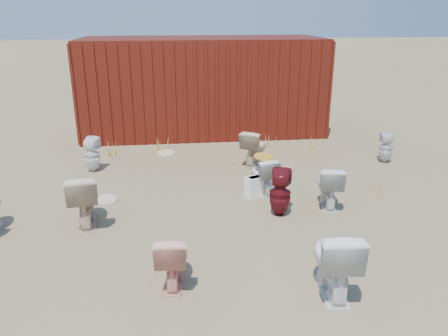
{
  "coord_description": "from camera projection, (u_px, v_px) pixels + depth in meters",
  "views": [
    {
      "loc": [
        -0.82,
        -6.16,
        2.97
      ],
      "look_at": [
        0.0,
        0.6,
        0.55
      ],
      "focal_mm": 35.0,
      "sensor_mm": 36.0,
      "label": 1
    }
  ],
  "objects": [
    {
      "name": "weed_clump_c",
      "position": [
        312.0,
        145.0,
        9.91
      ],
      "size": [
        0.36,
        0.36,
        0.31
      ],
      "primitive_type": "cone",
      "color": "#9E953F",
      "rests_on": "ground"
    },
    {
      "name": "toilet_back_beige_left",
      "position": [
        84.0,
        199.0,
        6.39
      ],
      "size": [
        0.55,
        0.85,
        0.81
      ],
      "primitive_type": "imported",
      "rotation": [
        0.0,
        0.0,
        3.28
      ],
      "color": "beige",
      "rests_on": "ground"
    },
    {
      "name": "toilet_front_c",
      "position": [
        329.0,
        186.0,
        7.01
      ],
      "size": [
        0.52,
        0.75,
        0.7
      ],
      "primitive_type": "imported",
      "rotation": [
        0.0,
        0.0,
        2.95
      ],
      "color": "silver",
      "rests_on": "ground"
    },
    {
      "name": "toilet_back_e",
      "position": [
        386.0,
        148.0,
        9.12
      ],
      "size": [
        0.35,
        0.36,
        0.63
      ],
      "primitive_type": "imported",
      "rotation": [
        0.0,
        0.0,
        2.86
      ],
      "color": "silver",
      "rests_on": "ground"
    },
    {
      "name": "weed_clump_b",
      "position": [
        241.0,
        160.0,
        8.99
      ],
      "size": [
        0.32,
        0.32,
        0.25
      ],
      "primitive_type": "cone",
      "color": "#9E953F",
      "rests_on": "ground"
    },
    {
      "name": "toilet_front_pink",
      "position": [
        172.0,
        258.0,
        4.98
      ],
      "size": [
        0.43,
        0.68,
        0.66
      ],
      "primitive_type": "imported",
      "rotation": [
        0.0,
        0.0,
        3.05
      ],
      "color": "#F8A58F",
      "rests_on": "ground"
    },
    {
      "name": "weed_clump_e",
      "position": [
        272.0,
        141.0,
        10.23
      ],
      "size": [
        0.34,
        0.34,
        0.28
      ],
      "primitive_type": "cone",
      "color": "#9E953F",
      "rests_on": "ground"
    },
    {
      "name": "loose_tank",
      "position": [
        259.0,
        185.0,
        7.51
      ],
      "size": [
        0.54,
        0.39,
        0.35
      ],
      "primitive_type": "cube",
      "rotation": [
        0.0,
        0.0,
        0.43
      ],
      "color": "white",
      "rests_on": "ground"
    },
    {
      "name": "loose_lid_near",
      "position": [
        166.0,
        153.0,
        9.79
      ],
      "size": [
        0.48,
        0.57,
        0.02
      ],
      "primitive_type": "ellipsoid",
      "rotation": [
        0.0,
        0.0,
        0.23
      ],
      "color": "beige",
      "rests_on": "ground"
    },
    {
      "name": "weed_clump_d",
      "position": [
        163.0,
        144.0,
        9.96
      ],
      "size": [
        0.3,
        0.3,
        0.29
      ],
      "primitive_type": "cone",
      "color": "#9E953F",
      "rests_on": "ground"
    },
    {
      "name": "yellow_lid",
      "position": [
        263.0,
        157.0,
        7.45
      ],
      "size": [
        0.33,
        0.41,
        0.02
      ],
      "primitive_type": "ellipsoid",
      "color": "orange",
      "rests_on": "toilet_back_yellowlid"
    },
    {
      "name": "shipping_container",
      "position": [
        203.0,
        86.0,
        11.31
      ],
      "size": [
        6.0,
        2.4,
        2.4
      ],
      "primitive_type": "cube",
      "color": "#53120D",
      "rests_on": "ground"
    },
    {
      "name": "toilet_back_a",
      "position": [
        92.0,
        155.0,
        8.59
      ],
      "size": [
        0.38,
        0.38,
        0.69
      ],
      "primitive_type": "imported",
      "rotation": [
        0.0,
        0.0,
        2.9
      ],
      "color": "white",
      "rests_on": "ground"
    },
    {
      "name": "toilet_back_yellowlid",
      "position": [
        263.0,
        175.0,
        7.56
      ],
      "size": [
        0.5,
        0.7,
        0.65
      ],
      "primitive_type": "imported",
      "rotation": [
        0.0,
        0.0,
        3.37
      ],
      "color": "silver",
      "rests_on": "ground"
    },
    {
      "name": "ground",
      "position": [
        229.0,
        214.0,
        6.85
      ],
      "size": [
        100.0,
        100.0,
        0.0
      ],
      "primitive_type": "plane",
      "color": "brown",
      "rests_on": "ground"
    },
    {
      "name": "toilet_front_e",
      "position": [
        334.0,
        260.0,
        4.79
      ],
      "size": [
        0.54,
        0.85,
        0.83
      ],
      "primitive_type": "imported",
      "rotation": [
        0.0,
        0.0,
        3.04
      ],
      "color": "white",
      "rests_on": "ground"
    },
    {
      "name": "weed_clump_f",
      "position": [
        381.0,
        189.0,
        7.53
      ],
      "size": [
        0.28,
        0.28,
        0.21
      ],
      "primitive_type": "cone",
      "color": "#9E953F",
      "rests_on": "ground"
    },
    {
      "name": "toilet_back_beige_right",
      "position": [
        255.0,
        147.0,
        8.98
      ],
      "size": [
        0.74,
        0.83,
        0.73
      ],
      "primitive_type": "imported",
      "rotation": [
        0.0,
        0.0,
        2.57
      ],
      "color": "beige",
      "rests_on": "ground"
    },
    {
      "name": "weed_clump_a",
      "position": [
        111.0,
        151.0,
        9.46
      ],
      "size": [
        0.36,
        0.36,
        0.32
      ],
      "primitive_type": "cone",
      "color": "#9E953F",
      "rests_on": "ground"
    },
    {
      "name": "loose_lid_far",
      "position": [
        106.0,
        199.0,
        7.35
      ],
      "size": [
        0.49,
        0.56,
        0.02
      ],
      "primitive_type": "ellipsoid",
      "rotation": [
        0.0,
        0.0,
        0.31
      ],
      "color": "#C9B292",
      "rests_on": "ground"
    },
    {
      "name": "toilet_front_maroon",
      "position": [
        280.0,
        193.0,
        6.7
      ],
      "size": [
        0.43,
        0.43,
        0.73
      ],
      "primitive_type": "imported",
      "rotation": [
        0.0,
        0.0,
        2.79
      ],
      "color": "#5C0F15",
      "rests_on": "ground"
    }
  ]
}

